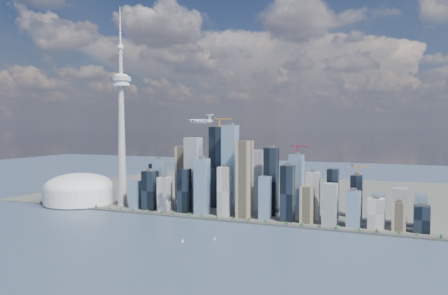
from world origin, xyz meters
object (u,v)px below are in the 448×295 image
at_px(sailboat_west, 182,241).
at_px(dome_stadium, 80,190).
at_px(needle_tower, 121,122).
at_px(sailboat_east, 215,239).
at_px(airplane, 201,121).

bearing_deg(sailboat_west, dome_stadium, 130.36).
relative_size(needle_tower, sailboat_west, 66.30).
relative_size(dome_stadium, sailboat_west, 24.09).
distance_m(sailboat_west, sailboat_east, 64.42).
xyz_separation_m(airplane, sailboat_east, (69.79, -86.49, -233.92)).
distance_m(dome_stadium, airplane, 510.61).
relative_size(needle_tower, dome_stadium, 2.75).
bearing_deg(airplane, sailboat_west, -58.75).
height_order(sailboat_west, sailboat_east, sailboat_east).
height_order(dome_stadium, sailboat_east, dome_stadium).
relative_size(dome_stadium, airplane, 2.80).
bearing_deg(airplane, dome_stadium, -173.25).
distance_m(airplane, sailboat_east, 258.98).
bearing_deg(sailboat_east, needle_tower, 146.02).
bearing_deg(sailboat_east, dome_stadium, 154.24).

